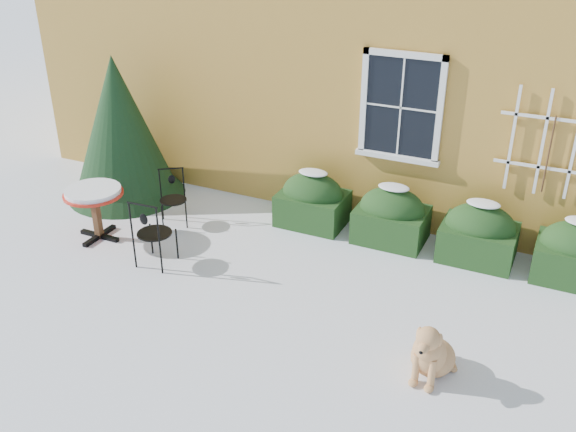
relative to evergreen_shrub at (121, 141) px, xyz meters
The scene contains 7 objects.
ground 4.40m from the evergreen_shrub, 30.48° to the right, with size 80.00×80.00×0.00m, color white.
hedge_row 5.39m from the evergreen_shrub, ahead, with size 4.95×0.80×0.91m.
evergreen_shrub is the anchor object (origin of this frame).
bistro_table 1.63m from the evergreen_shrub, 67.49° to the right, with size 0.89×0.89×0.83m.
patio_chair_near 2.62m from the evergreen_shrub, 43.35° to the right, with size 0.50×0.50×1.04m.
patio_chair_far 1.59m from the evergreen_shrub, 21.97° to the right, with size 0.55×0.55×0.89m.
dog 6.53m from the evergreen_shrub, 22.15° to the right, with size 0.54×0.85×0.77m.
Camera 1 is at (3.28, -5.93, 4.78)m, focal length 40.00 mm.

